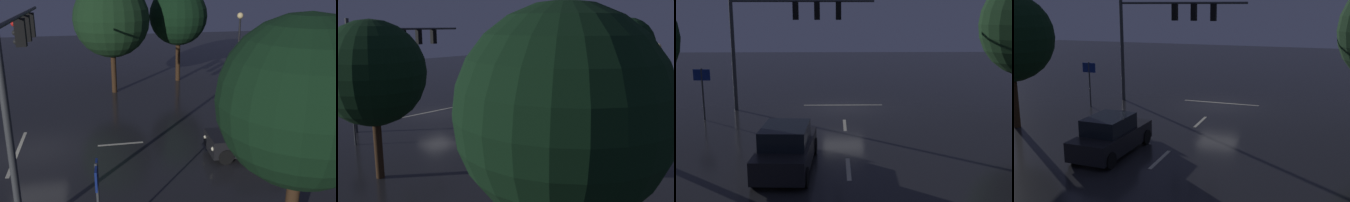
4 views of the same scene
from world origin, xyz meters
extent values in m
plane|color=#232326|center=(0.00, 0.00, 0.00)|extent=(80.00, 80.00, 0.00)
cylinder|color=#383A3D|center=(6.48, 0.42, 3.54)|extent=(0.22, 0.22, 7.08)
cylinder|color=#383A3D|center=(2.35, 0.42, 6.42)|extent=(8.26, 0.14, 0.14)
cube|color=black|center=(2.76, 0.42, 5.85)|extent=(0.32, 0.36, 1.00)
sphere|color=red|center=(2.76, 0.23, 6.17)|extent=(0.20, 0.20, 0.20)
sphere|color=black|center=(2.76, 0.23, 5.85)|extent=(0.20, 0.20, 0.20)
sphere|color=black|center=(2.76, 0.23, 5.53)|extent=(0.20, 0.20, 0.20)
cube|color=black|center=(1.52, 0.42, 5.85)|extent=(0.32, 0.36, 1.00)
sphere|color=red|center=(1.52, 0.23, 6.17)|extent=(0.20, 0.20, 0.20)
sphere|color=black|center=(1.52, 0.23, 5.85)|extent=(0.20, 0.20, 0.20)
sphere|color=black|center=(1.52, 0.23, 5.53)|extent=(0.20, 0.20, 0.20)
cube|color=black|center=(0.29, 0.42, 5.85)|extent=(0.32, 0.36, 1.00)
sphere|color=red|center=(0.29, 0.23, 6.17)|extent=(0.20, 0.20, 0.20)
sphere|color=black|center=(0.29, 0.23, 5.85)|extent=(0.20, 0.20, 0.20)
sphere|color=black|center=(0.29, 0.23, 5.53)|extent=(0.20, 0.20, 0.20)
cube|color=beige|center=(0.00, 4.00, 0.00)|extent=(0.16, 2.20, 0.01)
cube|color=beige|center=(0.00, 10.00, 0.00)|extent=(0.16, 2.20, 0.01)
cube|color=beige|center=(0.00, -0.78, 0.00)|extent=(5.00, 0.16, 0.01)
cube|color=black|center=(2.26, 9.94, 0.62)|extent=(1.97, 4.37, 0.80)
cube|color=black|center=(2.27, 10.14, 1.36)|extent=(1.68, 2.16, 0.68)
cylinder|color=black|center=(3.03, 8.30, 0.34)|extent=(0.25, 0.69, 0.68)
cylinder|color=black|center=(1.36, 8.37, 0.34)|extent=(0.25, 0.69, 0.68)
cylinder|color=black|center=(3.16, 11.50, 0.34)|extent=(0.25, 0.69, 0.68)
cylinder|color=black|center=(1.48, 11.57, 0.34)|extent=(0.25, 0.69, 0.68)
sphere|color=#F9EFC6|center=(2.82, 7.79, 0.67)|extent=(0.20, 0.20, 0.20)
sphere|color=#F9EFC6|center=(1.53, 7.84, 0.67)|extent=(0.20, 0.20, 0.20)
cylinder|color=#383A3D|center=(7.62, 2.80, 1.42)|extent=(0.09, 0.09, 2.84)
cube|color=navy|center=(7.62, 2.80, 2.49)|extent=(0.90, 0.11, 0.60)
camera|label=1|loc=(17.27, 2.86, 7.62)|focal=40.88mm
camera|label=2|loc=(16.13, 22.61, 6.69)|focal=39.01mm
camera|label=3|loc=(0.44, 23.65, 5.48)|focal=41.90mm
camera|label=4|loc=(-6.12, 25.08, 6.30)|focal=44.17mm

